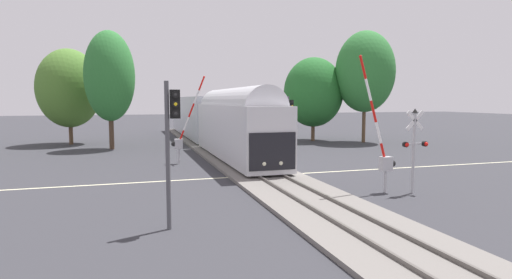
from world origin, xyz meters
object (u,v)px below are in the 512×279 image
crossing_gate_far (181,136)px  traffic_signal_far_side (290,115)px  commuter_train (210,118)px  maple_right_background (365,72)px  crossing_signal_mast (414,142)px  crossing_gate_near (383,151)px  oak_behind_train (110,76)px  traffic_signal_near_left (171,131)px  oak_far_right (313,92)px  pine_left_background (69,88)px

crossing_gate_far → traffic_signal_far_side: bearing=17.9°
commuter_train → maple_right_background: maple_right_background is taller
crossing_signal_mast → traffic_signal_far_side: 16.00m
crossing_signal_mast → crossing_gate_far: bearing=127.0°
crossing_gate_near → crossing_signal_mast: crossing_gate_near is taller
oak_behind_train → crossing_gate_far: bearing=-64.5°
crossing_gate_near → oak_behind_train: bearing=120.3°
commuter_train → crossing_gate_near: size_ratio=6.14×
crossing_signal_mast → traffic_signal_near_left: 12.09m
oak_far_right → crossing_gate_near: bearing=-107.3°
crossing_gate_near → crossing_signal_mast: size_ratio=1.60×
maple_right_background → traffic_signal_near_left: bearing=-132.7°
traffic_signal_far_side → pine_left_background: size_ratio=0.50×
crossing_gate_far → maple_right_background: maple_right_background is taller
maple_right_background → pine_left_background: (-30.00, 6.99, -1.81)m
pine_left_background → traffic_signal_near_left: bearing=-77.1°
traffic_signal_near_left → traffic_signal_far_side: bearing=57.4°
maple_right_background → crossing_gate_near: bearing=-119.4°
maple_right_background → traffic_signal_far_side: bearing=-150.1°
crossing_gate_near → traffic_signal_far_side: bearing=85.6°
commuter_train → oak_far_right: (11.97, 1.52, 2.64)m
crossing_gate_far → oak_far_right: size_ratio=0.68×
traffic_signal_near_left → traffic_signal_far_side: size_ratio=1.07×
oak_behind_train → oak_far_right: (21.30, 1.83, -1.32)m
traffic_signal_near_left → oak_far_right: bearing=56.7°
crossing_signal_mast → traffic_signal_near_left: bearing=-169.1°
oak_far_right → pine_left_background: bearing=171.5°
crossing_signal_mast → maple_right_background: 25.39m
crossing_gate_far → oak_far_right: (16.14, 12.64, 3.41)m
crossing_gate_far → traffic_signal_far_side: (9.55, 3.09, 1.26)m
commuter_train → crossing_signal_mast: commuter_train is taller
crossing_gate_far → traffic_signal_far_side: 10.12m
traffic_signal_near_left → oak_far_right: 33.32m
crossing_gate_far → crossing_gate_near: bearing=-55.9°
crossing_signal_mast → traffic_signal_far_side: bearing=90.6°
pine_left_background → oak_behind_train: bearing=-53.4°
crossing_gate_far → pine_left_background: (-9.35, 16.46, 3.74)m
crossing_gate_far → oak_behind_train: bearing=115.5°
crossing_gate_far → traffic_signal_far_side: size_ratio=1.29×
oak_far_right → pine_left_background: size_ratio=0.95×
traffic_signal_far_side → crossing_signal_mast: bearing=-89.4°
maple_right_background → commuter_train: bearing=174.3°
commuter_train → maple_right_background: (16.48, -1.66, 4.78)m
crossing_gate_far → commuter_train: bearing=69.5°
oak_far_right → oak_behind_train: bearing=-175.1°
commuter_train → oak_behind_train: oak_behind_train is taller
oak_behind_train → traffic_signal_near_left: bearing=-83.3°
commuter_train → traffic_signal_near_left: commuter_train is taller
pine_left_background → crossing_gate_near: bearing=-58.4°
crossing_gate_near → oak_far_right: 26.39m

